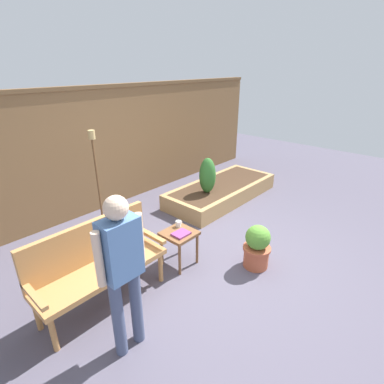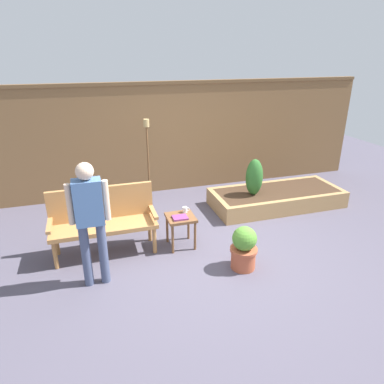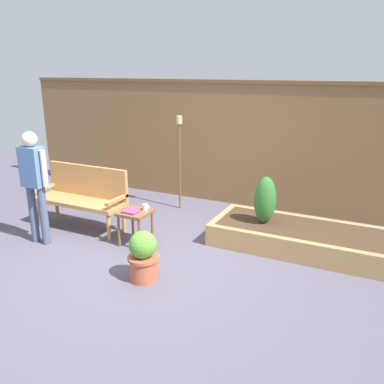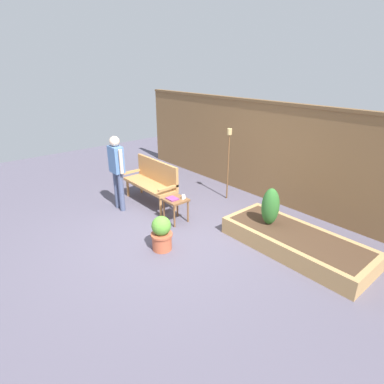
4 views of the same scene
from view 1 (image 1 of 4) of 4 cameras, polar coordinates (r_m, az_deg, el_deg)
name	(u,v)px [view 1 (image 1 of 4)]	position (r m, az deg, el deg)	size (l,w,h in m)	color
ground_plane	(215,261)	(4.20, 4.43, -12.89)	(14.00, 14.00, 0.00)	#514C5B
fence_back	(101,149)	(5.55, -17.04, 7.82)	(8.40, 0.14, 2.16)	brown
garden_bench	(96,259)	(3.45, -17.77, -11.99)	(1.44, 0.48, 0.94)	#B77F47
side_table	(179,238)	(3.93, -2.44, -8.70)	(0.40, 0.40, 0.48)	brown
cup_on_table	(178,224)	(3.99, -2.61, -6.05)	(0.11, 0.07, 0.08)	white
book_on_table	(181,234)	(3.82, -2.10, -7.96)	(0.21, 0.17, 0.03)	#7F3875
potted_boxwood	(257,247)	(4.02, 12.29, -10.15)	(0.36, 0.36, 0.60)	#B75638
raised_planter_bed	(221,191)	(5.96, 5.64, 0.20)	(2.40, 1.00, 0.30)	#AD8451
shrub_near_bench	(207,176)	(5.38, 2.97, 3.14)	(0.30, 0.30, 0.65)	brown
tiki_torch	(95,163)	(4.72, -17.96, 5.26)	(0.10, 0.10, 1.60)	brown
person_by_bench	(122,264)	(2.63, -13.18, -13.29)	(0.47, 0.20, 1.56)	#475170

